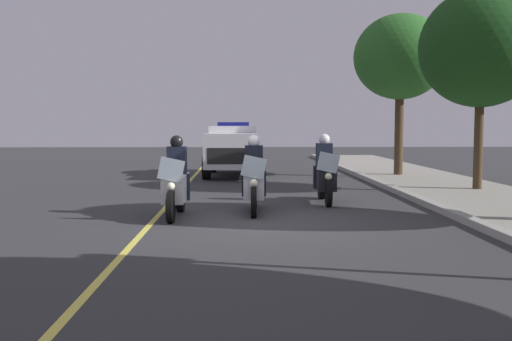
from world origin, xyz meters
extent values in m
plane|color=#333335|center=(0.00, 0.00, 0.00)|extent=(80.00, 80.00, 0.00)
cube|color=#9E9B93|center=(0.00, 4.11, 0.07)|extent=(48.00, 0.24, 0.15)
cube|color=#E0D14C|center=(0.00, -2.12, 0.00)|extent=(48.00, 0.12, 0.01)
cylinder|color=black|center=(0.15, -1.73, 0.32)|extent=(0.64, 0.14, 0.64)
cylinder|color=black|center=(-1.35, -1.69, 0.32)|extent=(0.64, 0.16, 0.64)
cube|color=white|center=(-0.58, -1.71, 0.62)|extent=(1.21, 0.47, 0.56)
ellipsoid|color=white|center=(-0.53, -1.72, 0.92)|extent=(0.57, 0.33, 0.24)
cube|color=silver|center=(0.05, -1.73, 1.05)|extent=(0.07, 0.56, 0.53)
sphere|color=#F9F4CC|center=(0.11, -1.73, 0.72)|extent=(0.17, 0.17, 0.17)
sphere|color=red|center=(-0.08, -1.89, 0.98)|extent=(0.09, 0.09, 0.09)
sphere|color=#1933F2|center=(-0.07, -1.57, 0.98)|extent=(0.09, 0.09, 0.09)
cube|color=black|center=(-0.81, -1.71, 1.18)|extent=(0.29, 0.41, 0.60)
cube|color=black|center=(-0.74, -1.51, 0.62)|extent=(0.18, 0.14, 0.56)
cube|color=black|center=(-0.75, -1.91, 0.62)|extent=(0.18, 0.14, 0.56)
sphere|color=black|center=(-0.79, -1.71, 1.58)|extent=(0.28, 0.28, 0.28)
cylinder|color=black|center=(-0.49, -0.08, 0.32)|extent=(0.64, 0.14, 0.64)
cylinder|color=black|center=(-1.99, -0.04, 0.32)|extent=(0.64, 0.16, 0.64)
cube|color=silver|center=(-1.22, -0.06, 0.62)|extent=(1.21, 0.47, 0.56)
ellipsoid|color=silver|center=(-1.17, -0.06, 0.92)|extent=(0.57, 0.33, 0.24)
cube|color=silver|center=(-0.59, -0.08, 1.05)|extent=(0.07, 0.56, 0.53)
sphere|color=#F9F4CC|center=(-0.53, -0.08, 0.72)|extent=(0.17, 0.17, 0.17)
sphere|color=red|center=(-0.73, -0.23, 0.98)|extent=(0.09, 0.09, 0.09)
sphere|color=#1933F2|center=(-0.72, 0.09, 0.98)|extent=(0.09, 0.09, 0.09)
cube|color=black|center=(-1.45, -0.05, 1.18)|extent=(0.29, 0.41, 0.60)
cube|color=black|center=(-1.39, 0.15, 0.62)|extent=(0.18, 0.14, 0.56)
cube|color=black|center=(-1.40, -0.25, 0.62)|extent=(0.18, 0.14, 0.56)
sphere|color=silver|center=(-1.43, -0.05, 1.58)|extent=(0.28, 0.28, 0.28)
cylinder|color=black|center=(-2.02, 1.73, 0.32)|extent=(0.64, 0.14, 0.64)
cylinder|color=black|center=(-3.52, 1.77, 0.32)|extent=(0.64, 0.16, 0.64)
cube|color=black|center=(-2.75, 1.75, 0.62)|extent=(1.21, 0.47, 0.56)
ellipsoid|color=black|center=(-2.70, 1.75, 0.92)|extent=(0.57, 0.33, 0.24)
cube|color=silver|center=(-2.12, 1.73, 1.05)|extent=(0.07, 0.56, 0.53)
sphere|color=#F9F4CC|center=(-2.06, 1.73, 0.72)|extent=(0.17, 0.17, 0.17)
sphere|color=red|center=(-2.25, 1.57, 0.98)|extent=(0.09, 0.09, 0.09)
sphere|color=#1933F2|center=(-2.24, 1.89, 0.98)|extent=(0.09, 0.09, 0.09)
cube|color=black|center=(-2.98, 1.75, 1.18)|extent=(0.29, 0.41, 0.60)
cube|color=black|center=(-2.91, 1.95, 0.62)|extent=(0.18, 0.14, 0.56)
cube|color=black|center=(-2.92, 1.55, 0.62)|extent=(0.18, 0.14, 0.56)
sphere|color=white|center=(-2.96, 1.75, 1.58)|extent=(0.28, 0.28, 0.28)
cube|color=silver|center=(-10.66, -0.63, 1.02)|extent=(4.95, 2.03, 1.24)
cube|color=silver|center=(-10.96, -0.62, 1.72)|extent=(2.45, 1.81, 0.36)
cube|color=#2633D8|center=(-10.76, -0.62, 1.98)|extent=(0.31, 1.21, 0.14)
cube|color=black|center=(-8.26, -0.69, 0.88)|extent=(0.16, 1.62, 0.56)
cylinder|color=black|center=(-9.09, 0.23, 0.40)|extent=(0.81, 0.30, 0.80)
cylinder|color=black|center=(-9.14, -1.57, 0.40)|extent=(0.81, 0.30, 0.80)
cylinder|color=black|center=(-12.19, 0.32, 0.40)|extent=(0.81, 0.30, 0.80)
cylinder|color=black|center=(-12.23, -1.48, 0.40)|extent=(0.81, 0.30, 0.80)
cylinder|color=#42301E|center=(-4.94, 6.50, 1.42)|extent=(0.25, 0.25, 2.63)
ellipsoid|color=#194216|center=(-4.94, 6.50, 4.13)|extent=(3.49, 3.49, 3.38)
cylinder|color=#42301E|center=(-9.88, 5.55, 1.59)|extent=(0.32, 0.32, 2.98)
ellipsoid|color=#286023|center=(-9.88, 5.55, 4.45)|extent=(3.42, 3.42, 3.13)
camera|label=1|loc=(11.52, -0.36, 1.93)|focal=40.60mm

